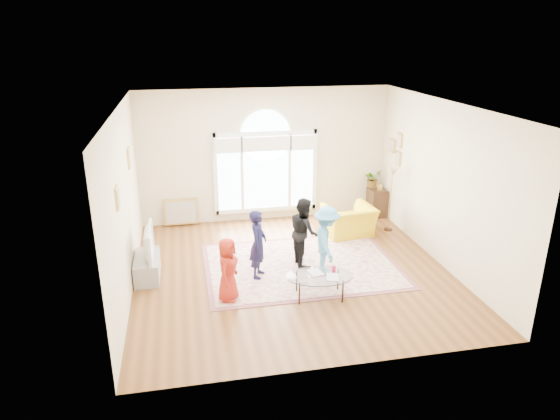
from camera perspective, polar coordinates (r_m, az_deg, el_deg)
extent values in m
plane|color=#583416|center=(9.82, 1.40, -6.99)|extent=(6.00, 6.00, 0.00)
plane|color=beige|center=(12.05, -1.67, 6.23)|extent=(6.00, 0.00, 6.00)
plane|color=beige|center=(6.52, 7.32, -6.04)|extent=(6.00, 0.00, 6.00)
plane|color=beige|center=(9.06, -17.36, 0.70)|extent=(0.00, 6.00, 6.00)
plane|color=beige|center=(10.27, 18.06, 2.84)|extent=(0.00, 6.00, 6.00)
plane|color=white|center=(8.85, 1.58, 11.84)|extent=(6.00, 6.00, 0.00)
cube|color=white|center=(12.39, -1.58, 0.11)|extent=(2.50, 0.08, 0.10)
cube|color=white|center=(11.89, -1.66, 8.76)|extent=(2.50, 0.08, 0.10)
cube|color=white|center=(11.97, -7.40, 4.00)|extent=(0.10, 0.08, 2.00)
cube|color=white|center=(12.36, 3.98, 4.63)|extent=(0.10, 0.08, 2.00)
cube|color=#C6E2FF|center=(12.00, -5.85, 4.10)|extent=(0.55, 0.02, 1.80)
cube|color=#C6E2FF|center=(12.28, 2.51, 4.56)|extent=(0.55, 0.02, 1.80)
cube|color=#C6E2FF|center=(12.11, -1.62, 4.34)|extent=(1.10, 0.02, 1.80)
cylinder|color=#C6E2FF|center=(11.90, -1.66, 8.52)|extent=(1.20, 0.02, 1.20)
cube|color=white|center=(12.02, -4.37, 4.17)|extent=(0.07, 0.04, 1.80)
cube|color=white|center=(12.21, 1.10, 4.47)|extent=(0.07, 0.04, 1.80)
cube|color=white|center=(11.74, -5.93, 7.38)|extent=(0.65, 0.12, 0.35)
cube|color=white|center=(11.86, -1.59, 7.60)|extent=(1.20, 0.12, 0.35)
cube|color=white|center=(12.04, 2.65, 7.77)|extent=(0.65, 0.12, 0.35)
cube|color=tan|center=(10.17, -16.88, 5.73)|extent=(0.03, 0.34, 0.40)
cube|color=#ADA38E|center=(10.17, -16.78, 5.73)|extent=(0.01, 0.28, 0.34)
cube|color=tan|center=(8.09, -18.06, 1.35)|extent=(0.03, 0.30, 0.36)
cube|color=#ADA38E|center=(8.08, -17.94, 1.36)|extent=(0.01, 0.24, 0.30)
cube|color=tan|center=(11.93, 13.51, 7.77)|extent=(0.03, 0.28, 0.34)
cube|color=#ADA38E|center=(11.92, 13.43, 7.77)|extent=(0.01, 0.22, 0.28)
cube|color=tan|center=(12.02, 13.34, 5.77)|extent=(0.03, 0.28, 0.34)
cube|color=#ADA38E|center=(12.01, 13.26, 5.76)|extent=(0.01, 0.22, 0.28)
cube|color=tan|center=(12.28, 12.76, 7.16)|extent=(0.03, 0.26, 0.32)
cube|color=#ADA38E|center=(12.27, 12.68, 7.16)|extent=(0.01, 0.20, 0.26)
cube|color=beige|center=(10.03, 2.42, -6.34)|extent=(3.60, 2.60, 0.02)
cube|color=#854C51|center=(10.03, 2.42, -6.36)|extent=(3.80, 2.80, 0.01)
cube|color=#93959B|center=(9.83, -14.92, -6.31)|extent=(0.45, 1.00, 0.42)
imported|color=black|center=(9.63, -15.18, -3.63)|extent=(0.13, 1.01, 0.58)
cube|color=#5CBAE5|center=(9.62, -14.65, -3.59)|extent=(0.02, 0.83, 0.47)
ellipsoid|color=silver|center=(8.76, 4.54, -7.55)|extent=(1.25, 0.88, 0.02)
cylinder|color=black|center=(9.11, 6.64, -7.99)|extent=(0.03, 0.03, 0.40)
cylinder|color=black|center=(9.00, 1.91, -8.22)|extent=(0.03, 0.03, 0.40)
cylinder|color=black|center=(8.74, 7.18, -9.28)|extent=(0.03, 0.03, 0.40)
cylinder|color=black|center=(8.62, 2.24, -9.55)|extent=(0.03, 0.03, 0.40)
imported|color=#B2A58C|center=(8.77, 3.45, -7.30)|extent=(0.28, 0.33, 0.03)
imported|color=#B2A58C|center=(8.69, 5.34, -7.64)|extent=(0.29, 0.34, 0.02)
cylinder|color=#C4173F|center=(8.87, 6.16, -6.74)|extent=(0.07, 0.07, 0.12)
imported|color=yellow|center=(11.46, 7.86, -1.24)|extent=(1.17, 1.05, 0.69)
cube|color=black|center=(12.82, 11.01, 0.88)|extent=(0.40, 0.50, 0.70)
cylinder|color=black|center=(12.05, 12.24, -2.18)|extent=(0.20, 0.20, 0.02)
cylinder|color=#AC7B36|center=(11.82, 12.47, 0.81)|extent=(0.02, 0.02, 1.35)
cone|color=#CCB284|center=(11.61, 12.74, 4.20)|extent=(0.27, 0.27, 0.22)
cylinder|color=white|center=(12.94, 10.38, 1.11)|extent=(0.20, 0.20, 0.70)
imported|color=#33722D|center=(12.77, 10.54, 3.58)|extent=(0.51, 0.48, 0.46)
cube|color=tan|center=(12.27, -11.13, -1.73)|extent=(0.80, 0.14, 0.62)
imported|color=#A62517|center=(8.61, -5.99, -6.77)|extent=(0.55, 0.65, 1.14)
imported|color=#151434|center=(9.32, -2.52, -3.91)|extent=(0.47, 0.56, 1.32)
imported|color=black|center=(9.83, 2.74, -2.46)|extent=(0.54, 0.68, 1.37)
imported|color=#4D9BD1|center=(9.44, 5.31, -3.54)|extent=(0.61, 0.93, 1.36)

